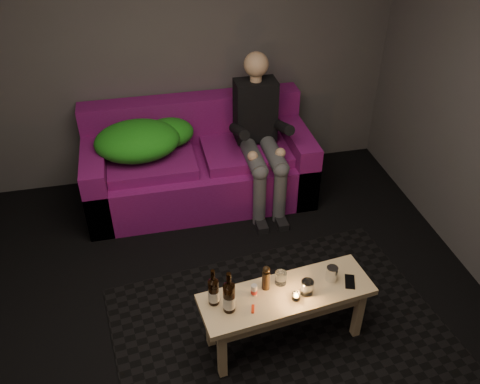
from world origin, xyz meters
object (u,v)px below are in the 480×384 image
(person, at_px, (260,131))
(beer_bottle_a, at_px, (214,291))
(coffee_table, at_px, (286,301))
(sofa, at_px, (198,165))
(steel_cup, at_px, (332,274))
(beer_bottle_b, at_px, (229,297))

(person, xyz_separation_m, beer_bottle_a, (-0.72, -1.66, -0.14))
(coffee_table, bearing_deg, sofa, 99.19)
(person, bearing_deg, steel_cup, -87.33)
(sofa, height_order, person, person)
(sofa, distance_m, person, 0.69)
(steel_cup, bearing_deg, sofa, 108.97)
(sofa, xyz_separation_m, steel_cup, (0.62, -1.80, 0.20))
(person, xyz_separation_m, coffee_table, (-0.24, -1.68, -0.33))
(beer_bottle_b, height_order, steel_cup, beer_bottle_b)
(coffee_table, bearing_deg, beer_bottle_b, -171.50)
(sofa, bearing_deg, coffee_table, -80.81)
(coffee_table, distance_m, beer_bottle_b, 0.44)
(sofa, distance_m, beer_bottle_b, 1.93)
(person, relative_size, steel_cup, 13.17)
(beer_bottle_a, xyz_separation_m, steel_cup, (0.79, 0.03, -0.05))
(coffee_table, xyz_separation_m, steel_cup, (0.32, 0.05, 0.13))
(coffee_table, bearing_deg, beer_bottle_a, 177.76)
(sofa, height_order, steel_cup, sofa)
(sofa, height_order, coffee_table, sofa)
(beer_bottle_a, height_order, steel_cup, beer_bottle_a)
(steel_cup, bearing_deg, coffee_table, -171.15)
(person, xyz_separation_m, beer_bottle_b, (-0.63, -1.74, -0.13))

